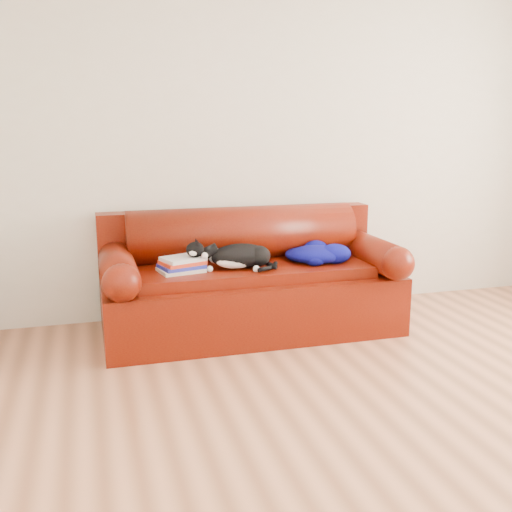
{
  "coord_description": "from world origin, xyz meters",
  "views": [
    {
      "loc": [
        -1.57,
        -2.53,
        1.49
      ],
      "look_at": [
        -0.46,
        1.35,
        0.59
      ],
      "focal_mm": 42.0,
      "sensor_mm": 36.0,
      "label": 1
    }
  ],
  "objects_px": {
    "sofa_base": "(251,299)",
    "blanket": "(317,253)",
    "cat": "(239,257)",
    "book_stack": "(182,264)"
  },
  "relations": [
    {
      "from": "sofa_base",
      "to": "cat",
      "type": "bearing_deg",
      "value": -135.72
    },
    {
      "from": "sofa_base",
      "to": "blanket",
      "type": "relative_size",
      "value": 4.56
    },
    {
      "from": "book_stack",
      "to": "cat",
      "type": "distance_m",
      "value": 0.4
    },
    {
      "from": "cat",
      "to": "blanket",
      "type": "relative_size",
      "value": 1.23
    },
    {
      "from": "sofa_base",
      "to": "book_stack",
      "type": "xyz_separation_m",
      "value": [
        -0.51,
        -0.09,
        0.31
      ]
    },
    {
      "from": "book_stack",
      "to": "blanket",
      "type": "xyz_separation_m",
      "value": [
        0.99,
        0.02,
        0.01
      ]
    },
    {
      "from": "cat",
      "to": "sofa_base",
      "type": "bearing_deg",
      "value": 63.48
    },
    {
      "from": "sofa_base",
      "to": "book_stack",
      "type": "distance_m",
      "value": 0.6
    },
    {
      "from": "book_stack",
      "to": "cat",
      "type": "bearing_deg",
      "value": -3.02
    },
    {
      "from": "sofa_base",
      "to": "blanket",
      "type": "bearing_deg",
      "value": -7.63
    }
  ]
}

